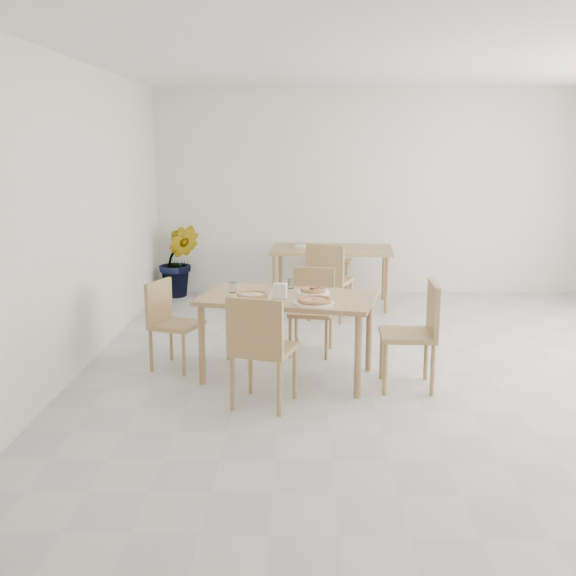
{
  "coord_description": "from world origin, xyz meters",
  "views": [
    {
      "loc": [
        -0.95,
        -5.87,
        2.05
      ],
      "look_at": [
        -1.08,
        -0.11,
        0.82
      ],
      "focal_mm": 42.0,
      "sensor_mm": 36.0,
      "label": 1
    }
  ],
  "objects_px": {
    "chair_west": "(169,318)",
    "plate_mushroom": "(252,298)",
    "plate_empty": "(304,246)",
    "chair_back_n": "(337,255)",
    "potted_plant": "(179,261)",
    "tumbler_b": "(290,284)",
    "plate_margherita": "(314,303)",
    "napkin_holder": "(280,292)",
    "chair_south": "(260,344)",
    "chair_north": "(312,304)",
    "pizza_margherita": "(314,300)",
    "pizza_pepperoni": "(313,290)",
    "pizza_mushroom": "(252,295)",
    "second_table": "(332,254)",
    "tumbler_a": "(233,288)",
    "chair_back_s": "(328,276)",
    "chair_east": "(418,327)",
    "plate_pepperoni": "(313,292)",
    "main_table": "(288,305)"
  },
  "relations": [
    {
      "from": "pizza_pepperoni",
      "to": "napkin_holder",
      "type": "bearing_deg",
      "value": -138.62
    },
    {
      "from": "tumbler_a",
      "to": "tumbler_b",
      "type": "xyz_separation_m",
      "value": [
        0.52,
        0.19,
        -0.0
      ]
    },
    {
      "from": "chair_south",
      "to": "plate_margherita",
      "type": "bearing_deg",
      "value": -117.55
    },
    {
      "from": "chair_south",
      "to": "chair_west",
      "type": "distance_m",
      "value": 1.35
    },
    {
      "from": "chair_south",
      "to": "chair_east",
      "type": "xyz_separation_m",
      "value": [
        1.31,
        0.5,
        0.0
      ]
    },
    {
      "from": "chair_west",
      "to": "chair_back_s",
      "type": "height_order",
      "value": "chair_back_s"
    },
    {
      "from": "chair_south",
      "to": "chair_back_n",
      "type": "bearing_deg",
      "value": -83.34
    },
    {
      "from": "chair_north",
      "to": "chair_east",
      "type": "xyz_separation_m",
      "value": [
        0.88,
        -1.02,
        0.05
      ]
    },
    {
      "from": "chair_south",
      "to": "tumbler_b",
      "type": "xyz_separation_m",
      "value": [
        0.21,
        1.06,
        0.26
      ]
    },
    {
      "from": "chair_west",
      "to": "plate_mushroom",
      "type": "height_order",
      "value": "chair_west"
    },
    {
      "from": "chair_north",
      "to": "pizza_mushroom",
      "type": "distance_m",
      "value": 1.1
    },
    {
      "from": "tumbler_b",
      "to": "main_table",
      "type": "bearing_deg",
      "value": -92.69
    },
    {
      "from": "chair_west",
      "to": "second_table",
      "type": "xyz_separation_m",
      "value": [
        1.61,
        2.55,
        0.2
      ]
    },
    {
      "from": "chair_back_s",
      "to": "potted_plant",
      "type": "bearing_deg",
      "value": -10.47
    },
    {
      "from": "chair_west",
      "to": "napkin_holder",
      "type": "height_order",
      "value": "napkin_holder"
    },
    {
      "from": "plate_margherita",
      "to": "pizza_margherita",
      "type": "height_order",
      "value": "pizza_margherita"
    },
    {
      "from": "tumbler_a",
      "to": "napkin_holder",
      "type": "xyz_separation_m",
      "value": [
        0.44,
        -0.28,
        0.02
      ]
    },
    {
      "from": "pizza_pepperoni",
      "to": "chair_back_s",
      "type": "bearing_deg",
      "value": 83.81
    },
    {
      "from": "pizza_mushroom",
      "to": "plate_empty",
      "type": "distance_m",
      "value": 3.07
    },
    {
      "from": "plate_pepperoni",
      "to": "tumbler_b",
      "type": "xyz_separation_m",
      "value": [
        -0.21,
        0.22,
        0.03
      ]
    },
    {
      "from": "pizza_mushroom",
      "to": "pizza_pepperoni",
      "type": "relative_size",
      "value": 1.17
    },
    {
      "from": "potted_plant",
      "to": "tumbler_b",
      "type": "bearing_deg",
      "value": -61.64
    },
    {
      "from": "pizza_margherita",
      "to": "pizza_pepperoni",
      "type": "height_order",
      "value": "same"
    },
    {
      "from": "chair_south",
      "to": "chair_north",
      "type": "xyz_separation_m",
      "value": [
        0.43,
        1.53,
        -0.04
      ]
    },
    {
      "from": "chair_east",
      "to": "chair_back_n",
      "type": "height_order",
      "value": "chair_east"
    },
    {
      "from": "plate_empty",
      "to": "potted_plant",
      "type": "xyz_separation_m",
      "value": [
        -1.71,
        0.35,
        -0.26
      ]
    },
    {
      "from": "chair_north",
      "to": "napkin_holder",
      "type": "xyz_separation_m",
      "value": [
        -0.29,
        -0.93,
        0.33
      ]
    },
    {
      "from": "pizza_pepperoni",
      "to": "plate_empty",
      "type": "height_order",
      "value": "pizza_pepperoni"
    },
    {
      "from": "chair_north",
      "to": "potted_plant",
      "type": "height_order",
      "value": "potted_plant"
    },
    {
      "from": "chair_north",
      "to": "napkin_holder",
      "type": "height_order",
      "value": "napkin_holder"
    },
    {
      "from": "chair_west",
      "to": "plate_margherita",
      "type": "relative_size",
      "value": 2.39
    },
    {
      "from": "pizza_mushroom",
      "to": "second_table",
      "type": "xyz_separation_m",
      "value": [
        0.8,
        2.93,
        -0.11
      ]
    },
    {
      "from": "chair_back_s",
      "to": "tumbler_b",
      "type": "bearing_deg",
      "value": 97.98
    },
    {
      "from": "napkin_holder",
      "to": "chair_back_n",
      "type": "relative_size",
      "value": 0.16
    },
    {
      "from": "plate_margherita",
      "to": "second_table",
      "type": "relative_size",
      "value": 0.22
    },
    {
      "from": "plate_pepperoni",
      "to": "plate_empty",
      "type": "bearing_deg",
      "value": 91.59
    },
    {
      "from": "pizza_mushroom",
      "to": "tumbler_b",
      "type": "distance_m",
      "value": 0.55
    },
    {
      "from": "chair_back_n",
      "to": "plate_empty",
      "type": "relative_size",
      "value": 3.28
    },
    {
      "from": "plate_mushroom",
      "to": "pizza_mushroom",
      "type": "distance_m",
      "value": 0.02
    },
    {
      "from": "plate_mushroom",
      "to": "pizza_mushroom",
      "type": "xyz_separation_m",
      "value": [
        0.0,
        0.0,
        0.02
      ]
    },
    {
      "from": "plate_margherita",
      "to": "plate_pepperoni",
      "type": "height_order",
      "value": "same"
    },
    {
      "from": "chair_west",
      "to": "plate_margherita",
      "type": "xyz_separation_m",
      "value": [
        1.34,
        -0.57,
        0.28
      ]
    },
    {
      "from": "chair_north",
      "to": "pizza_margherita",
      "type": "xyz_separation_m",
      "value": [
        0.0,
        -1.09,
        0.29
      ]
    },
    {
      "from": "plate_empty",
      "to": "chair_back_n",
      "type": "bearing_deg",
      "value": 57.84
    },
    {
      "from": "chair_north",
      "to": "pizza_pepperoni",
      "type": "distance_m",
      "value": 0.74
    },
    {
      "from": "plate_margherita",
      "to": "tumbler_b",
      "type": "relative_size",
      "value": 4.0
    },
    {
      "from": "tumbler_b",
      "to": "napkin_holder",
      "type": "height_order",
      "value": "napkin_holder"
    },
    {
      "from": "main_table",
      "to": "chair_back_s",
      "type": "height_order",
      "value": "chair_back_s"
    },
    {
      "from": "chair_back_n",
      "to": "potted_plant",
      "type": "height_order",
      "value": "potted_plant"
    },
    {
      "from": "chair_north",
      "to": "chair_back_s",
      "type": "height_order",
      "value": "chair_back_s"
    }
  ]
}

